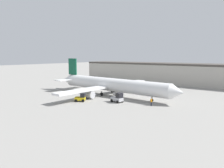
% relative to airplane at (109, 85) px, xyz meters
% --- Properties ---
extents(ground_plane, '(400.00, 400.00, 0.00)m').
position_rel_airplane_xyz_m(ground_plane, '(0.92, -0.05, -2.96)').
color(ground_plane, gray).
extents(terminal_building, '(80.15, 12.02, 7.97)m').
position_rel_airplane_xyz_m(terminal_building, '(4.57, 35.42, 1.03)').
color(terminal_building, '#ADA89E').
rests_on(terminal_building, ground_plane).
extents(airplane, '(41.99, 34.72, 10.04)m').
position_rel_airplane_xyz_m(airplane, '(0.00, 0.00, 0.00)').
color(airplane, silver).
rests_on(airplane, ground_plane).
extents(ground_crew_worker, '(0.38, 0.38, 1.70)m').
position_rel_airplane_xyz_m(ground_crew_worker, '(15.26, -4.52, -2.05)').
color(ground_crew_worker, '#1E2338').
rests_on(ground_crew_worker, ground_plane).
extents(baggage_tug, '(3.20, 3.15, 2.00)m').
position_rel_airplane_xyz_m(baggage_tug, '(-0.42, -10.71, -2.04)').
color(baggage_tug, yellow).
rests_on(baggage_tug, ground_plane).
extents(belt_loader_truck, '(3.20, 2.28, 2.36)m').
position_rel_airplane_xyz_m(belt_loader_truck, '(7.34, -6.28, -1.87)').
color(belt_loader_truck, '#B2B2B7').
rests_on(belt_loader_truck, ground_plane).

